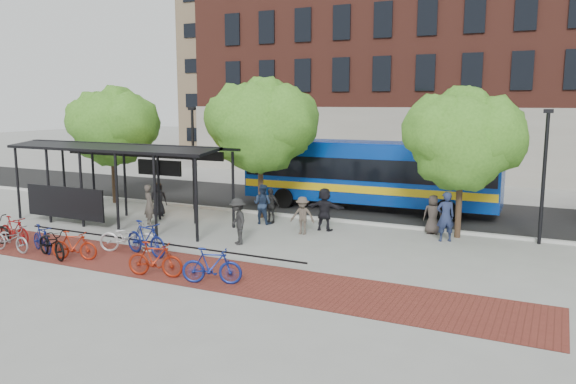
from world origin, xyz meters
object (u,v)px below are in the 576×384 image
at_px(tree_a, 113,124).
at_px(bike_3, 42,239).
at_px(pedestrian_0, 158,199).
at_px(pedestrian_3, 302,216).
at_px(bike_6, 128,237).
at_px(pedestrian_2, 262,204).
at_px(pedestrian_7, 446,217).
at_px(lamp_post_left, 193,155).
at_px(bike_2, 11,239).
at_px(bus, 369,171).
at_px(tree_c, 465,136).
at_px(bike_1, 14,230).
at_px(bike_4, 52,243).
at_px(bike_11, 212,266).
at_px(bike_5, 74,245).
at_px(pedestrian_4, 270,206).
at_px(pedestrian_5, 325,209).
at_px(pedestrian_1, 149,205).
at_px(bus_shelter, 118,156).
at_px(lamp_post_right, 544,173).
at_px(bike_7, 146,238).
at_px(tree_b, 263,122).
at_px(pedestrian_9, 238,221).
at_px(pedestrian_6, 433,214).
at_px(bike_9, 155,259).

bearing_deg(tree_a, bike_3, -61.89).
bearing_deg(pedestrian_0, pedestrian_3, -46.36).
relative_size(bike_6, pedestrian_2, 1.20).
distance_m(tree_a, pedestrian_7, 17.89).
bearing_deg(lamp_post_left, pedestrian_2, -17.43).
height_order(lamp_post_left, bike_2, lamp_post_left).
distance_m(bus, pedestrian_2, 6.27).
xyz_separation_m(tree_c, bike_2, (-14.29, -9.41, -3.57)).
relative_size(tree_a, bike_1, 3.55).
bearing_deg(bike_4, bike_11, -70.97).
relative_size(bike_5, pedestrian_4, 1.06).
height_order(bike_5, pedestrian_5, pedestrian_5).
bearing_deg(pedestrian_5, tree_a, -6.07).
bearing_deg(tree_c, pedestrian_1, -163.87).
relative_size(bike_4, bike_6, 0.93).
distance_m(pedestrian_1, pedestrian_4, 5.34).
bearing_deg(bike_4, pedestrian_0, 28.57).
xyz_separation_m(bus, pedestrian_0, (-8.46, -5.95, -1.15)).
bearing_deg(bike_11, pedestrian_2, -0.46).
bearing_deg(lamp_post_left, bus_shelter, -105.53).
bearing_deg(bike_2, bike_1, 48.13).
distance_m(bus_shelter, tree_c, 14.77).
bearing_deg(pedestrian_5, lamp_post_right, -170.14).
bearing_deg(bike_1, lamp_post_left, -9.18).
xyz_separation_m(tree_a, bike_11, (12.30, -9.26, -3.69)).
distance_m(bike_3, bike_7, 3.89).
height_order(bike_4, bike_5, bike_4).
bearing_deg(pedestrian_4, bike_6, -102.41).
relative_size(tree_b, pedestrian_1, 3.56).
bearing_deg(pedestrian_0, pedestrian_2, -36.31).
distance_m(tree_b, bike_1, 11.27).
xyz_separation_m(bus_shelter, lamp_post_right, (17.13, 4.08, -0.25)).
bearing_deg(pedestrian_9, bike_2, -104.45).
xyz_separation_m(bus, pedestrian_6, (4.04, -3.92, -1.15)).
xyz_separation_m(pedestrian_4, pedestrian_7, (7.68, 0.03, 0.19)).
bearing_deg(pedestrian_1, bike_11, 169.16).
bearing_deg(bike_1, tree_c, -56.16).
distance_m(bike_5, pedestrian_3, 8.81).
distance_m(bus, bike_9, 13.80).
distance_m(bike_4, pedestrian_7, 14.56).
relative_size(bike_2, bike_7, 0.89).
relative_size(tree_c, lamp_post_right, 1.16).
bearing_deg(lamp_post_left, tree_b, -3.50).
bearing_deg(pedestrian_6, lamp_post_left, -7.86).
xyz_separation_m(bike_5, pedestrian_0, (-2.21, 7.26, 0.30)).
bearing_deg(bike_9, pedestrian_9, -15.06).
xyz_separation_m(bike_1, pedestrian_6, (14.12, 8.65, 0.29)).
height_order(lamp_post_left, bike_5, lamp_post_left).
xyz_separation_m(bike_4, pedestrian_2, (3.96, 8.08, 0.37)).
xyz_separation_m(tree_b, lamp_post_left, (-4.10, 0.25, -1.71)).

